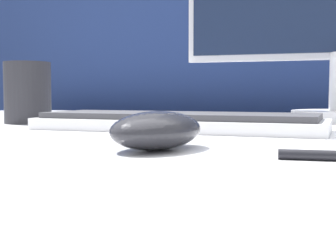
% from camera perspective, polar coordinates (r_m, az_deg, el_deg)
% --- Properties ---
extents(partition_panel, '(5.00, 0.03, 1.26)m').
position_cam_1_polar(partition_panel, '(1.44, 11.32, -3.13)').
color(partition_panel, navy).
rests_on(partition_panel, ground_plane).
extents(computer_mouse_near, '(0.09, 0.12, 0.03)m').
position_cam_1_polar(computer_mouse_near, '(0.42, -1.34, -0.53)').
color(computer_mouse_near, '#232328').
rests_on(computer_mouse_near, desk).
extents(keyboard, '(0.40, 0.16, 0.02)m').
position_cam_1_polar(keyboard, '(0.64, 1.30, 0.52)').
color(keyboard, silver).
rests_on(keyboard, desk).
extents(mug, '(0.08, 0.08, 0.10)m').
position_cam_1_polar(mug, '(0.83, -16.74, 3.90)').
color(mug, '#232328').
rests_on(mug, desk).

